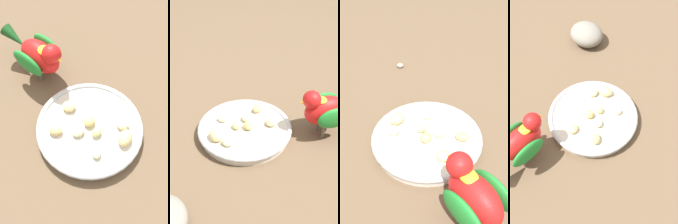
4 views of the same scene
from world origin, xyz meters
TOP-DOWN VIEW (x-y plane):
  - ground_plane at (0.00, 0.00)m, footprint 4.00×4.00m
  - feeding_bowl at (-0.02, 0.02)m, footprint 0.24×0.24m
  - apple_piece_0 at (-0.03, 0.02)m, footprint 0.03×0.03m
  - apple_piece_1 at (-0.05, 0.09)m, footprint 0.04×0.04m
  - apple_piece_2 at (0.03, 0.05)m, footprint 0.03×0.03m
  - apple_piece_3 at (-0.00, -0.00)m, footprint 0.04×0.04m
  - apple_piece_4 at (-0.02, 0.10)m, footprint 0.04×0.03m
  - apple_piece_5 at (-0.05, -0.04)m, footprint 0.03×0.03m
  - apple_piece_6 at (0.02, -0.05)m, footprint 0.03×0.04m
  - apple_piece_7 at (-0.01, 0.04)m, footprint 0.03×0.03m
  - parrot at (-0.13, -0.15)m, footprint 0.11×0.19m
  - rock_large at (-0.16, 0.29)m, footprint 0.14×0.13m

SIDE VIEW (x-z plane):
  - ground_plane at x=0.00m, z-range 0.00..0.00m
  - feeding_bowl at x=-0.02m, z-range 0.00..0.03m
  - apple_piece_2 at x=0.03m, z-range 0.02..0.04m
  - apple_piece_3 at x=0.00m, z-range 0.02..0.04m
  - apple_piece_5 at x=-0.05m, z-range 0.02..0.04m
  - apple_piece_7 at x=-0.01m, z-range 0.02..0.04m
  - apple_piece_1 at x=-0.05m, z-range 0.02..0.04m
  - apple_piece_6 at x=0.02m, z-range 0.02..0.04m
  - apple_piece_0 at x=-0.03m, z-range 0.02..0.04m
  - rock_large at x=-0.16m, z-range 0.00..0.06m
  - apple_piece_4 at x=-0.02m, z-range 0.02..0.05m
  - parrot at x=-0.13m, z-range 0.01..0.15m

